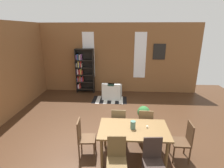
% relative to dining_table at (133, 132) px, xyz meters
% --- Properties ---
extents(ground_plane, '(11.55, 11.55, 0.00)m').
position_rel_dining_table_xyz_m(ground_plane, '(-0.69, 0.25, -0.68)').
color(ground_plane, '#402717').
extents(back_wall_brick, '(7.94, 0.12, 3.27)m').
position_rel_dining_table_xyz_m(back_wall_brick, '(-0.69, 4.75, 0.96)').
color(back_wall_brick, brown).
rests_on(back_wall_brick, ground).
extents(window_pane_0, '(0.55, 0.02, 2.13)m').
position_rel_dining_table_xyz_m(window_pane_0, '(-1.91, 4.68, 1.12)').
color(window_pane_0, white).
extents(window_pane_1, '(0.55, 0.02, 2.13)m').
position_rel_dining_table_xyz_m(window_pane_1, '(0.52, 4.68, 1.12)').
color(window_pane_1, white).
extents(dining_table, '(1.62, 0.94, 0.77)m').
position_rel_dining_table_xyz_m(dining_table, '(0.00, 0.00, 0.00)').
color(dining_table, brown).
rests_on(dining_table, ground).
extents(vase_on_table, '(0.12, 0.12, 0.19)m').
position_rel_dining_table_xyz_m(vase_on_table, '(-0.02, 0.00, 0.19)').
color(vase_on_table, '#4C7266').
rests_on(vase_on_table, dining_table).
extents(tealight_candle_0, '(0.04, 0.04, 0.05)m').
position_rel_dining_table_xyz_m(tealight_candle_0, '(-0.01, 0.11, 0.12)').
color(tealight_candle_0, silver).
rests_on(tealight_candle_0, dining_table).
extents(tealight_candle_1, '(0.04, 0.04, 0.05)m').
position_rel_dining_table_xyz_m(tealight_candle_1, '(0.32, 0.06, 0.12)').
color(tealight_candle_1, silver).
rests_on(tealight_candle_1, dining_table).
extents(dining_chair_head_right, '(0.41, 0.41, 0.95)m').
position_rel_dining_table_xyz_m(dining_chair_head_right, '(1.18, -0.00, -0.17)').
color(dining_chair_head_right, '#49311E').
rests_on(dining_chair_head_right, ground).
extents(dining_chair_head_left, '(0.43, 0.43, 0.95)m').
position_rel_dining_table_xyz_m(dining_chair_head_left, '(-1.18, -0.01, -0.17)').
color(dining_chair_head_left, '#533822').
rests_on(dining_chair_head_left, ground).
extents(dining_chair_near_left, '(0.42, 0.42, 0.95)m').
position_rel_dining_table_xyz_m(dining_chair_near_left, '(-0.37, -0.70, -0.17)').
color(dining_chair_near_left, brown).
rests_on(dining_chair_near_left, ground).
extents(dining_chair_far_left, '(0.41, 0.41, 0.95)m').
position_rel_dining_table_xyz_m(dining_chair_far_left, '(-0.37, 0.70, -0.17)').
color(dining_chair_far_left, brown).
rests_on(dining_chair_far_left, ground).
extents(dining_chair_near_right, '(0.43, 0.43, 0.95)m').
position_rel_dining_table_xyz_m(dining_chair_near_right, '(0.36, -0.70, -0.17)').
color(dining_chair_near_right, '#2F231E').
rests_on(dining_chair_near_right, ground).
extents(dining_chair_far_right, '(0.42, 0.42, 0.95)m').
position_rel_dining_table_xyz_m(dining_chair_far_right, '(0.36, 0.70, -0.17)').
color(dining_chair_far_right, brown).
rests_on(dining_chair_far_right, ground).
extents(bookshelf_tall, '(0.87, 0.30, 2.12)m').
position_rel_dining_table_xyz_m(bookshelf_tall, '(-2.15, 4.50, 0.40)').
color(bookshelf_tall, black).
rests_on(bookshelf_tall, ground).
extents(armchair_white, '(0.87, 0.87, 0.75)m').
position_rel_dining_table_xyz_m(armchair_white, '(-0.74, 3.79, -0.40)').
color(armchair_white, silver).
rests_on(armchair_white, ground).
extents(potted_plant_by_shelf, '(0.41, 0.41, 0.58)m').
position_rel_dining_table_xyz_m(potted_plant_by_shelf, '(0.44, 1.66, -0.35)').
color(potted_plant_by_shelf, '#9E6042').
rests_on(potted_plant_by_shelf, ground).
extents(striped_rug, '(1.50, 0.87, 0.01)m').
position_rel_dining_table_xyz_m(striped_rug, '(-0.83, 3.54, -0.68)').
color(striped_rug, black).
rests_on(striped_rug, ground).
extents(framed_picture, '(0.56, 0.03, 0.72)m').
position_rel_dining_table_xyz_m(framed_picture, '(1.40, 4.67, 1.30)').
color(framed_picture, black).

